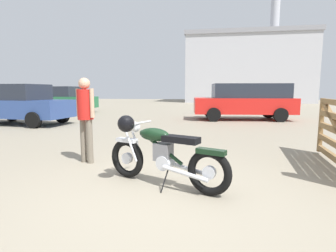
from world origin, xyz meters
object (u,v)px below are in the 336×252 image
object	(u,v)px
blue_hatchback_right	(245,100)
silver_sedan_mid	(63,99)
vintage_motorcycle	(160,153)
pale_sedan_back	(21,104)
bystander	(85,111)

from	to	relation	value
blue_hatchback_right	silver_sedan_mid	distance (m)	11.48
silver_sedan_mid	vintage_motorcycle	bearing A→B (deg)	132.87
vintage_motorcycle	blue_hatchback_right	bearing A→B (deg)	-81.39
vintage_motorcycle	silver_sedan_mid	world-z (taller)	silver_sedan_mid
pale_sedan_back	silver_sedan_mid	bearing A→B (deg)	-69.31
pale_sedan_back	silver_sedan_mid	world-z (taller)	same
bystander	pale_sedan_back	world-z (taller)	pale_sedan_back
bystander	silver_sedan_mid	world-z (taller)	silver_sedan_mid
bystander	vintage_motorcycle	bearing A→B (deg)	80.76
blue_hatchback_right	silver_sedan_mid	size ratio (longest dim) A/B	1.10
bystander	pale_sedan_back	xyz separation A→B (m)	(-5.36, 5.27, -0.18)
pale_sedan_back	silver_sedan_mid	xyz separation A→B (m)	(-1.53, 6.05, 0.00)
pale_sedan_back	blue_hatchback_right	bearing A→B (deg)	-155.30
bystander	blue_hatchback_right	xyz separation A→B (m)	(4.21, 8.43, -0.08)
bystander	pale_sedan_back	size ratio (longest dim) A/B	0.38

